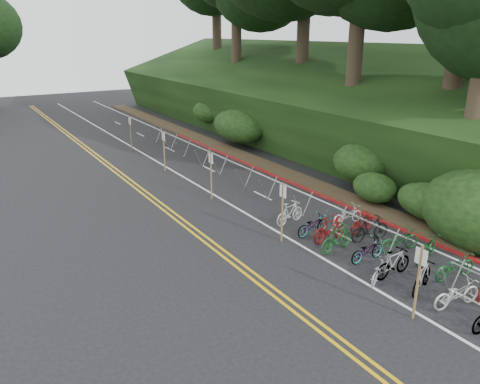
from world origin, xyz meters
name	(u,v)px	position (x,y,z in m)	size (l,w,h in m)	color
ground	(360,302)	(0.00, 0.00, 0.00)	(120.00, 120.00, 0.00)	black
road_markings	(221,204)	(0.63, 10.10, 0.00)	(7.47, 80.00, 0.01)	gold
red_curb	(280,177)	(5.70, 12.00, 0.05)	(0.25, 28.00, 0.10)	maroon
embankment	(303,108)	(12.96, 19.04, 2.57)	(14.30, 48.14, 9.11)	black
bike_racks_rest	(232,167)	(3.00, 13.00, 0.85)	(1.14, 23.00, 1.17)	gray
signpost_near	(418,278)	(0.68, -1.49, 1.37)	(0.08, 0.40, 2.39)	brown
signposts_rest	(185,159)	(0.60, 14.00, 1.43)	(0.08, 18.40, 2.50)	brown
bike_front	(378,270)	(1.49, 0.66, 0.39)	(1.49, 0.52, 0.78)	#9E9EA3
bike_valet	(395,250)	(3.03, 1.29, 0.49)	(3.23, 11.10, 1.09)	slate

